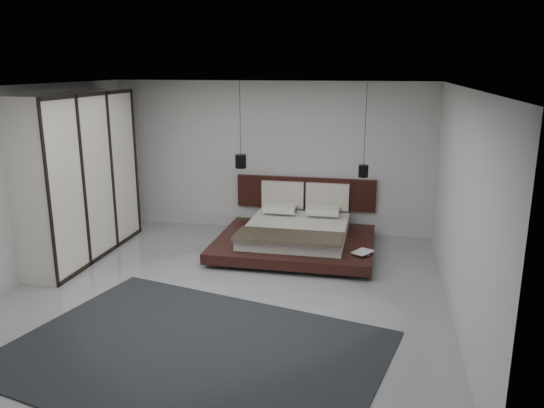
% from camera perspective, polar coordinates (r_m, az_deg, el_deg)
% --- Properties ---
extents(floor, '(6.00, 6.00, 0.00)m').
position_cam_1_polar(floor, '(7.56, -4.87, -9.22)').
color(floor, '#94969C').
rests_on(floor, ground).
extents(ceiling, '(6.00, 6.00, 0.00)m').
position_cam_1_polar(ceiling, '(6.93, -5.37, 12.48)').
color(ceiling, white).
rests_on(ceiling, wall_back).
extents(wall_back, '(6.00, 0.00, 6.00)m').
position_cam_1_polar(wall_back, '(9.97, -0.14, 5.07)').
color(wall_back, '#BCBCB9').
rests_on(wall_back, floor).
extents(wall_front, '(6.00, 0.00, 6.00)m').
position_cam_1_polar(wall_front, '(4.46, -16.32, -7.68)').
color(wall_front, '#BCBCB9').
rests_on(wall_front, floor).
extents(wall_left, '(0.00, 6.00, 6.00)m').
position_cam_1_polar(wall_left, '(8.47, -24.95, 2.00)').
color(wall_left, '#BCBCB9').
rests_on(wall_left, floor).
extents(wall_right, '(0.00, 6.00, 6.00)m').
position_cam_1_polar(wall_right, '(6.89, 19.52, -0.09)').
color(wall_right, '#BCBCB9').
rests_on(wall_right, floor).
extents(lattice_screen, '(0.05, 0.90, 2.60)m').
position_cam_1_polar(lattice_screen, '(10.49, -16.81, 4.37)').
color(lattice_screen, black).
rests_on(lattice_screen, floor).
extents(bed, '(2.61, 2.32, 1.05)m').
position_cam_1_polar(bed, '(9.08, 2.64, -3.20)').
color(bed, black).
rests_on(bed, floor).
extents(book_lower, '(0.23, 0.29, 0.03)m').
position_cam_1_polar(book_lower, '(8.39, 9.21, -5.05)').
color(book_lower, '#99724C').
rests_on(book_lower, bed).
extents(book_upper, '(0.37, 0.39, 0.02)m').
position_cam_1_polar(book_upper, '(8.36, 9.08, -4.95)').
color(book_upper, '#99724C').
rests_on(book_upper, book_lower).
extents(pendant_left, '(0.19, 0.19, 1.50)m').
position_cam_1_polar(pendant_left, '(9.39, -3.38, 4.62)').
color(pendant_left, black).
rests_on(pendant_left, ceiling).
extents(pendant_right, '(0.17, 0.17, 1.57)m').
position_cam_1_polar(pendant_right, '(9.10, 9.80, 3.57)').
color(pendant_right, black).
rests_on(pendant_right, ceiling).
extents(wardrobe, '(0.64, 2.71, 2.66)m').
position_cam_1_polar(wardrobe, '(9.08, -19.88, 2.82)').
color(wardrobe, silver).
rests_on(wardrobe, floor).
extents(rug, '(4.55, 3.70, 0.02)m').
position_cam_1_polar(rug, '(6.09, -8.47, -15.51)').
color(rug, black).
rests_on(rug, floor).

